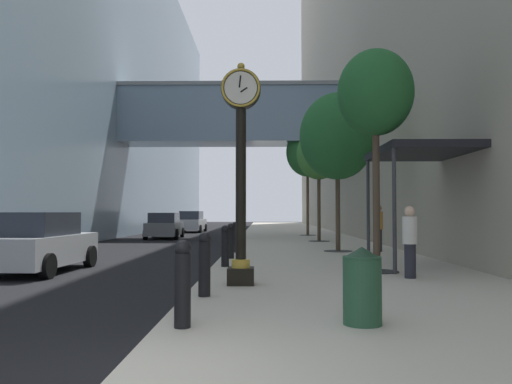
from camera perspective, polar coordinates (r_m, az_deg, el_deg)
The scene contains 20 objects.
ground_plane at distance 31.82m, azimuth -1.79°, elevation -5.19°, with size 110.00×110.00×0.00m, color black.
sidewalk_right at distance 34.84m, azimuth 4.21°, elevation -4.81°, with size 7.00×80.00×0.14m, color beige.
building_block_left at distance 38.81m, azimuth -20.45°, elevation 13.84°, with size 24.14×80.00×24.68m.
street_clock at distance 11.00m, azimuth -1.67°, elevation 3.35°, with size 0.84×0.55×4.71m.
bollard_nearest at distance 7.02m, azimuth -8.06°, elevation -9.72°, with size 0.23×0.23×1.15m.
bollard_second at distance 9.52m, azimuth -5.68°, elevation -7.74°, with size 0.23×0.23×1.15m.
bollard_fourth at distance 14.56m, azimuth -3.41°, elevation -5.82°, with size 0.23×0.23×1.15m.
bollard_fifth at distance 17.09m, azimuth -2.78°, elevation -5.28°, with size 0.23×0.23×1.15m.
bollard_sixth at distance 19.62m, azimuth -2.31°, elevation -4.89°, with size 0.23×0.23×1.15m.
street_tree_near at distance 13.95m, azimuth 12.96°, elevation 10.38°, with size 1.95×1.95×5.72m.
street_tree_mid_near at distance 20.58m, azimuth 8.93°, elevation 6.04°, with size 2.95×2.95×6.17m.
street_tree_mid_far at distance 27.35m, azimuth 6.89°, elevation 4.09°, with size 2.32×2.32×5.87m.
street_tree_far at distance 34.23m, azimuth 5.67°, elevation 4.34°, with size 2.78×2.78×7.04m.
trash_bin at distance 7.28m, azimuth 11.57°, elevation -9.92°, with size 0.53×0.53×1.05m.
pedestrian_walking at distance 12.52m, azimuth 16.53°, elevation -5.07°, with size 0.40×0.40×1.66m.
pedestrian_by_clock at distance 20.59m, azimuth 13.29°, elevation -3.70°, with size 0.48×0.48×1.80m.
storefront_awning at distance 15.16m, azimuth 17.37°, elevation 4.04°, with size 2.40×3.60×3.30m.
car_white_near at distance 42.96m, azimuth -7.05°, elevation -3.29°, with size 2.12×4.44×1.72m.
car_grey_mid at distance 32.98m, azimuth -10.00°, elevation -3.69°, with size 2.18×4.51×1.61m.
car_silver_far at distance 15.56m, azimuth -22.86°, elevation -5.20°, with size 2.19×4.23×1.65m.
Camera 1 is at (1.45, -4.74, 1.66)m, focal length 36.46 mm.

